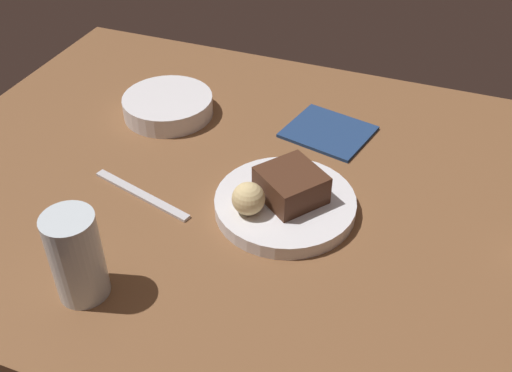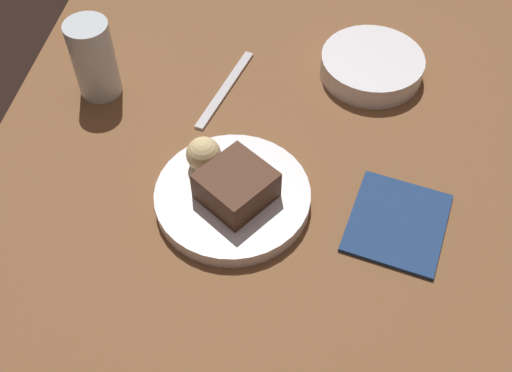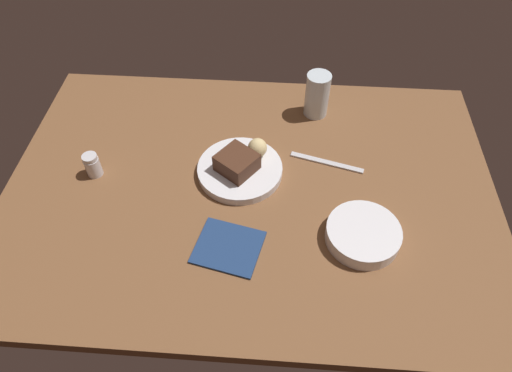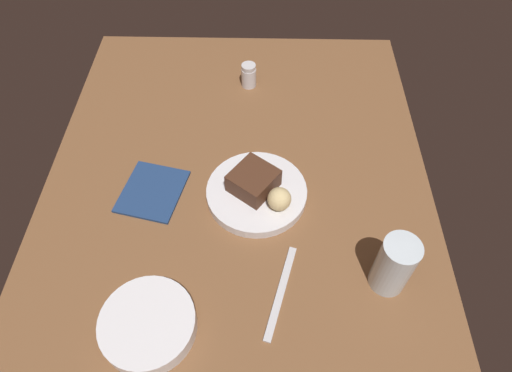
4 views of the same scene
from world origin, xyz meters
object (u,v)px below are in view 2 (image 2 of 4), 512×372
object	(u,v)px
side_bowl	(372,66)
dessert_plate	(233,197)
folded_napkin	(397,222)
chocolate_cake_slice	(236,186)
butter_knife	(225,89)
water_glass	(94,59)
bread_roll	(204,154)

from	to	relation	value
side_bowl	dessert_plate	bearing A→B (deg)	148.25
folded_napkin	dessert_plate	bearing A→B (deg)	88.73
dessert_plate	chocolate_cake_slice	xyz separation A→B (cm)	(-0.60, -0.67, 3.38)
side_bowl	butter_knife	bearing A→B (deg)	107.29
chocolate_cake_slice	butter_knife	bearing A→B (deg)	13.91
dessert_plate	water_glass	distance (cm)	31.53
butter_knife	folded_napkin	size ratio (longest dim) A/B	1.35
chocolate_cake_slice	butter_knife	xyz separation A→B (cm)	(22.49, 5.57, -4.22)
chocolate_cake_slice	water_glass	distance (cm)	32.04
dessert_plate	folded_napkin	size ratio (longest dim) A/B	1.51
dessert_plate	folded_napkin	bearing A→B (deg)	-91.27
chocolate_cake_slice	folded_napkin	world-z (taller)	chocolate_cake_slice
dessert_plate	bread_roll	size ratio (longest dim) A/B	4.38
water_glass	folded_napkin	world-z (taller)	water_glass
folded_napkin	water_glass	bearing A→B (deg)	67.31
butter_knife	dessert_plate	bearing A→B (deg)	27.97
dessert_plate	folded_napkin	xyz separation A→B (cm)	(-0.50, -22.40, -0.80)
chocolate_cake_slice	water_glass	size ratio (longest dim) A/B	0.68
dessert_plate	water_glass	world-z (taller)	water_glass
chocolate_cake_slice	bread_roll	size ratio (longest dim) A/B	1.78
water_glass	bread_roll	bearing A→B (deg)	-127.10
butter_knife	bread_roll	bearing A→B (deg)	16.27
water_glass	folded_napkin	xyz separation A→B (cm)	(-19.61, -46.92, -6.05)
butter_knife	water_glass	bearing A→B (deg)	-66.61
chocolate_cake_slice	side_bowl	world-z (taller)	chocolate_cake_slice
chocolate_cake_slice	water_glass	bearing A→B (deg)	51.95
dessert_plate	butter_knife	distance (cm)	22.44
water_glass	chocolate_cake_slice	bearing A→B (deg)	-128.05
chocolate_cake_slice	dessert_plate	bearing A→B (deg)	48.10
bread_roll	folded_napkin	size ratio (longest dim) A/B	0.34
side_bowl	butter_knife	xyz separation A→B (cm)	(-7.11, 22.85, -1.57)
dessert_plate	chocolate_cake_slice	world-z (taller)	chocolate_cake_slice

